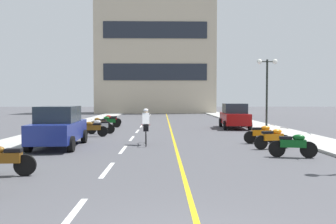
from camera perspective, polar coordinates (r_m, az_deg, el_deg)
ground_plane at (r=24.97m, az=-0.21°, el=-2.68°), size 140.00×140.00×0.00m
curb_left at (r=28.78m, az=-14.79°, el=-1.98°), size 2.40×72.00×0.12m
curb_right at (r=28.95m, az=14.11°, el=-1.95°), size 2.40×72.00×0.12m
lane_dash_0 at (r=6.47m, az=-16.55°, el=-17.05°), size 0.14×2.20×0.01m
lane_dash_1 at (r=10.24m, az=-10.46°, el=-9.80°), size 0.14×2.20×0.01m
lane_dash_2 at (r=14.14m, az=-7.78°, el=-6.45°), size 0.14×2.20×0.01m
lane_dash_3 at (r=18.08m, az=-6.28°, el=-4.55°), size 0.14×2.20×0.01m
lane_dash_4 at (r=22.04m, az=-5.32°, el=-3.33°), size 0.14×2.20×0.01m
lane_dash_5 at (r=26.02m, az=-4.65°, el=-2.48°), size 0.14×2.20×0.01m
lane_dash_6 at (r=30.00m, az=-4.17°, el=-1.86°), size 0.14×2.20×0.01m
lane_dash_7 at (r=33.98m, az=-3.80°, el=-1.38°), size 0.14×2.20×0.01m
lane_dash_8 at (r=37.97m, az=-3.50°, el=-1.00°), size 0.14×2.20×0.01m
lane_dash_9 at (r=41.96m, az=-3.26°, el=-0.70°), size 0.14×2.20×0.01m
lane_dash_10 at (r=45.96m, az=-3.07°, el=-0.44°), size 0.14×2.20×0.01m
lane_dash_11 at (r=49.95m, az=-2.90°, el=-0.23°), size 0.14×2.20×0.01m
centre_line_yellow at (r=27.96m, az=0.22°, el=-2.15°), size 0.12×66.00×0.01m
office_building at (r=52.60m, az=-2.15°, el=11.12°), size 18.22×6.28×20.57m
street_lamp_mid at (r=24.47m, az=16.76°, el=5.79°), size 1.46×0.36×4.85m
parked_car_near at (r=15.41m, az=-18.39°, el=-2.41°), size 2.09×4.28×1.82m
parked_car_mid at (r=24.65m, az=11.44°, el=-0.65°), size 2.14×4.30×1.82m
motorcycle_1 at (r=10.21m, az=-26.55°, el=-7.35°), size 1.70×0.60×0.92m
motorcycle_2 at (r=12.89m, az=20.82°, el=-5.30°), size 1.68×0.65×0.92m
motorcycle_3 at (r=14.80m, az=17.70°, el=-4.31°), size 1.68×0.65×0.92m
motorcycle_4 at (r=16.49m, az=15.88°, el=-3.63°), size 1.70×0.60×0.92m
motorcycle_5 at (r=19.23m, az=-12.91°, el=-2.78°), size 1.70×0.60×0.92m
motorcycle_6 at (r=20.66m, az=-11.59°, el=-2.43°), size 1.69×0.61×0.92m
motorcycle_7 at (r=23.15m, az=-11.74°, el=-1.94°), size 1.63×0.81×0.92m
motorcycle_8 at (r=25.02m, az=-10.16°, el=-1.62°), size 1.67×0.71×0.92m
motorcycle_9 at (r=26.79m, az=-9.90°, el=-1.36°), size 1.65×0.78×0.92m
cyclist_rider at (r=15.45m, az=-3.86°, el=-2.40°), size 0.42×1.77×1.71m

